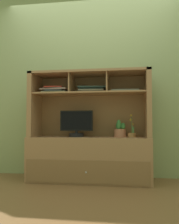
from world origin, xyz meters
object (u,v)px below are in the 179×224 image
object	(u,v)px
potted_fern	(120,131)
magazine_stack_right	(125,91)
magazine_stack_left	(55,90)
tv_monitor	(76,125)
magazine_stack_centre	(92,90)
potted_orchid	(132,134)
media_console	(90,147)

from	to	relation	value
potted_fern	magazine_stack_right	bearing A→B (deg)	-47.17
magazine_stack_left	potted_fern	bearing A→B (deg)	2.24
tv_monitor	magazine_stack_centre	bearing A→B (deg)	22.71
potted_orchid	potted_fern	distance (m)	0.15
potted_orchid	magazine_stack_left	size ratio (longest dim) A/B	0.78
tv_monitor	magazine_stack_right	world-z (taller)	magazine_stack_right
media_console	magazine_stack_right	xyz separation A→B (m)	(0.45, -0.05, 0.71)
magazine_stack_centre	potted_orchid	bearing A→B (deg)	-5.45
magazine_stack_left	tv_monitor	bearing A→B (deg)	-2.24
media_console	magazine_stack_centre	size ratio (longest dim) A/B	3.82
tv_monitor	magazine_stack_left	world-z (taller)	magazine_stack_left
potted_fern	magazine_stack_centre	size ratio (longest dim) A/B	0.55
tv_monitor	potted_orchid	bearing A→B (deg)	2.39
magazine_stack_left	magazine_stack_centre	xyz separation A→B (m)	(0.48, 0.07, 0.00)
potted_orchid	magazine_stack_centre	world-z (taller)	magazine_stack_centre
potted_fern	magazine_stack_centre	xyz separation A→B (m)	(-0.37, 0.03, 0.53)
media_console	potted_orchid	size ratio (longest dim) A/B	5.38
tv_monitor	magazine_stack_centre	size ratio (longest dim) A/B	1.06
tv_monitor	potted_fern	world-z (taller)	tv_monitor
tv_monitor	magazine_stack_centre	world-z (taller)	magazine_stack_centre
magazine_stack_left	magazine_stack_right	xyz separation A→B (m)	(0.91, -0.03, -0.03)
magazine_stack_centre	magazine_stack_right	world-z (taller)	magazine_stack_centre
media_console	potted_fern	xyz separation A→B (m)	(0.39, 0.02, 0.21)
tv_monitor	magazine_stack_left	size ratio (longest dim) A/B	1.16
potted_orchid	magazine_stack_right	world-z (taller)	magazine_stack_right
potted_orchid	magazine_stack_right	bearing A→B (deg)	-148.48
magazine_stack_left	magazine_stack_right	size ratio (longest dim) A/B	1.00
potted_fern	magazine_stack_centre	distance (m)	0.65
magazine_stack_centre	potted_fern	bearing A→B (deg)	-5.25
potted_fern	tv_monitor	bearing A→B (deg)	-175.39
media_console	magazine_stack_centre	bearing A→B (deg)	70.21
potted_orchid	magazine_stack_centre	size ratio (longest dim) A/B	0.71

